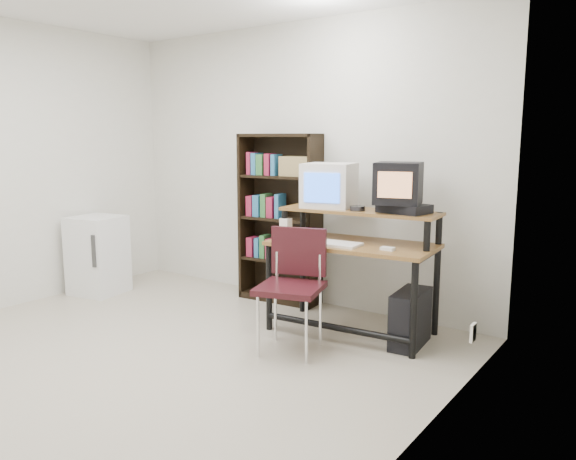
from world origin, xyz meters
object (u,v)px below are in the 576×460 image
Objects in this scene: crt_tv at (398,183)px; pc_tower at (410,318)px; computer_desk at (353,247)px; bookshelf at (281,215)px; mini_fridge at (98,255)px; school_chair at (293,276)px; crt_monitor at (329,186)px.

pc_tower is at bearing -51.02° from crt_tv.
bookshelf is at bearing 153.54° from computer_desk.
bookshelf is 1.91m from mini_fridge.
computer_desk is 0.84× the size of bookshelf.
computer_desk is 2.70m from mini_fridge.
school_chair is at bearing -53.80° from bookshelf.
mini_fridge is (-2.33, -0.61, -0.77)m from crt_monitor.
bookshelf is at bearing 145.55° from crt_monitor.
school_chair is at bearing -141.10° from crt_tv.
mini_fridge is at bearing 161.31° from school_chair.
computer_desk is 0.70m from pc_tower.
crt_tv is at bearing -14.53° from crt_monitor.
crt_tv reaches higher than pc_tower.
crt_monitor is 0.81m from bookshelf.
crt_tv is at bearing -15.95° from bookshelf.
crt_monitor is 0.62m from crt_tv.
school_chair is 1.14× the size of mini_fridge.
crt_tv is 0.26× the size of bookshelf.
school_chair reaches higher than pc_tower.
school_chair is at bearing -147.34° from pc_tower.
crt_monitor is at bearing 163.58° from crt_tv.
crt_monitor is at bearing 83.69° from school_chair.
crt_monitor is 2.53m from mini_fridge.
computer_desk is at bearing -0.29° from mini_fridge.
computer_desk is 0.57m from crt_monitor.
crt_monitor reaches higher than computer_desk.
crt_monitor is at bearing 163.74° from pc_tower.
school_chair is (0.13, -0.70, -0.61)m from crt_monitor.
mini_fridge is at bearing -177.56° from pc_tower.
computer_desk reaches higher than mini_fridge.
crt_tv reaches higher than mini_fridge.
school_chair is 0.56× the size of bookshelf.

